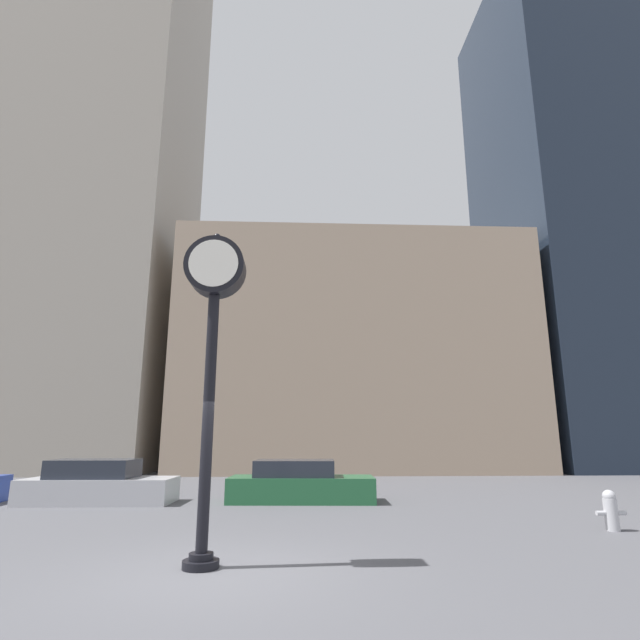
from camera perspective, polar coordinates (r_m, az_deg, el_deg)
The scene contains 8 objects.
ground_plane at distance 8.31m, azimuth -11.80°, elevation -26.47°, with size 200.00×200.00×0.00m, color #515156.
building_tall_tower at distance 39.78m, azimuth -24.39°, elevation 16.31°, with size 12.59×12.00×41.51m.
building_storefront_row at distance 32.54m, azimuth 3.44°, elevation -4.54°, with size 20.47×12.00×13.64m.
building_glass_modern at distance 40.45m, azimuth 26.31°, elevation 11.22°, with size 9.62×12.00×35.43m.
street_clock at distance 8.64m, azimuth -12.11°, elevation 0.47°, with size 1.02×0.56×5.43m.
car_silver at distance 17.16m, azimuth -24.01°, elevation -16.82°, with size 4.40×1.85×1.27m.
car_green at distance 16.17m, azimuth -2.30°, elevation -18.22°, with size 4.51×1.98×1.24m.
fire_hydrant_near at distance 12.97m, azimuth 30.28°, elevation -18.23°, with size 0.64×0.28×0.83m.
Camera 1 is at (1.16, -8.00, 1.95)m, focal length 28.00 mm.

